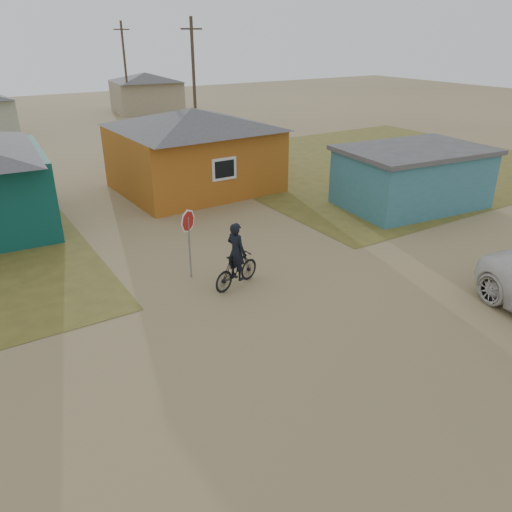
{
  "coord_description": "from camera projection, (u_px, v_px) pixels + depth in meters",
  "views": [
    {
      "loc": [
        -7.82,
        -8.03,
        7.21
      ],
      "look_at": [
        -0.87,
        3.0,
        1.3
      ],
      "focal_mm": 35.0,
      "sensor_mm": 36.0,
      "label": 1
    }
  ],
  "objects": [
    {
      "name": "house_yellow",
      "position": [
        194.0,
        148.0,
        24.14
      ],
      "size": [
        7.72,
        6.76,
        3.9
      ],
      "color": "#A75C19",
      "rests_on": "ground"
    },
    {
      "name": "shed_turquoise",
      "position": [
        412.0,
        177.0,
        22.05
      ],
      "size": [
        6.71,
        4.93,
        2.6
      ],
      "color": "teal",
      "rests_on": "ground"
    },
    {
      "name": "house_beige_east",
      "position": [
        146.0,
        92.0,
        47.88
      ],
      "size": [
        6.95,
        6.05,
        3.6
      ],
      "color": "gray",
      "rests_on": "ground"
    },
    {
      "name": "stop_sign",
      "position": [
        188.0,
        228.0,
        15.29
      ],
      "size": [
        0.74,
        0.17,
        2.28
      ],
      "color": "gray",
      "rests_on": "ground"
    },
    {
      "name": "grass_ne",
      "position": [
        377.0,
        163.0,
        29.78
      ],
      "size": [
        20.0,
        18.0,
        0.0
      ],
      "primitive_type": "cube",
      "color": "olive",
      "rests_on": "ground"
    },
    {
      "name": "ground",
      "position": [
        346.0,
        334.0,
        12.96
      ],
      "size": [
        120.0,
        120.0,
        0.0
      ],
      "primitive_type": "plane",
      "color": "#927D54"
    },
    {
      "name": "utility_pole_far",
      "position": [
        125.0,
        68.0,
        44.18
      ],
      "size": [
        1.4,
        0.2,
        8.0
      ],
      "color": "#453829",
      "rests_on": "ground"
    },
    {
      "name": "utility_pole_near",
      "position": [
        194.0,
        84.0,
        31.37
      ],
      "size": [
        1.4,
        0.2,
        8.0
      ],
      "color": "#453829",
      "rests_on": "ground"
    },
    {
      "name": "cyclist",
      "position": [
        236.0,
        264.0,
        15.13
      ],
      "size": [
        1.9,
        1.04,
        2.07
      ],
      "color": "black",
      "rests_on": "ground"
    }
  ]
}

